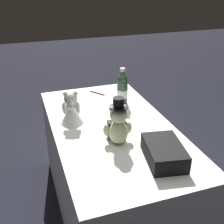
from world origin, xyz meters
TOP-DOWN VIEW (x-y plane):
  - ground_plane at (0.00, 0.00)m, footprint 12.00×12.00m
  - reception_table at (0.00, 0.00)m, footprint 1.42×0.76m
  - teddy_bear_groom at (-0.19, 0.03)m, footprint 0.16×0.17m
  - teddy_bear_bride at (0.14, 0.23)m, footprint 0.20×0.16m
  - champagne_bottle at (0.31, -0.19)m, footprint 0.08×0.08m
  - signing_pen at (0.56, -0.06)m, footprint 0.13×0.10m
  - gift_case_black at (-0.44, -0.14)m, footprint 0.31×0.23m

SIDE VIEW (x-z plane):
  - ground_plane at x=0.00m, z-range 0.00..0.00m
  - reception_table at x=0.00m, z-range 0.00..0.73m
  - signing_pen at x=0.56m, z-range 0.73..0.73m
  - gift_case_black at x=-0.44m, z-range 0.73..0.82m
  - teddy_bear_bride at x=0.14m, z-range 0.71..0.94m
  - teddy_bear_groom at x=-0.19m, z-range 0.69..0.98m
  - champagne_bottle at x=0.31m, z-range 0.71..0.98m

